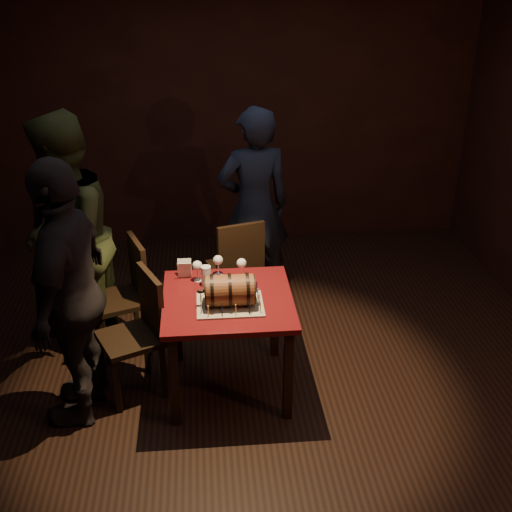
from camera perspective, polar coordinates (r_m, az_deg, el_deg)
name	(u,v)px	position (r m, az deg, el deg)	size (l,w,h in m)	color
room_shell	(252,200)	(4.36, -0.33, 5.02)	(5.04, 5.04, 2.80)	black
pub_table	(228,312)	(4.51, -2.50, -4.97)	(0.90, 0.90, 0.75)	#4B0C11
cake_board	(230,305)	(4.37, -2.33, -4.35)	(0.45, 0.35, 0.01)	#A59785
barrel_cake	(230,290)	(4.31, -2.36, -3.06)	(0.39, 0.23, 0.23)	brown
birthday_candles	(230,299)	(4.34, -2.33, -3.82)	(0.40, 0.30, 0.09)	#F3E791
wine_glass_left	(197,266)	(4.64, -5.24, -0.94)	(0.07, 0.07, 0.16)	silver
wine_glass_mid	(218,261)	(4.71, -3.39, -0.44)	(0.07, 0.07, 0.16)	silver
wine_glass_right	(242,264)	(4.65, -1.30, -0.72)	(0.07, 0.07, 0.16)	silver
pint_of_ale	(206,276)	(4.59, -4.45, -1.82)	(0.07, 0.07, 0.15)	silver
menu_card	(184,269)	(4.72, -6.38, -1.18)	(0.10, 0.05, 0.13)	white
chair_back	(237,265)	(5.41, -1.66, -0.77)	(0.50, 0.50, 0.93)	black
chair_left_rear	(127,290)	(5.12, -11.36, -2.98)	(0.51, 0.51, 0.93)	black
chair_left_front	(140,327)	(4.63, -10.29, -6.25)	(0.53, 0.53, 0.93)	black
person_back	(254,207)	(5.60, -0.19, 4.35)	(0.65, 0.43, 1.78)	#181E31
person_left_rear	(66,240)	(5.02, -16.55, 1.39)	(0.93, 0.73, 1.92)	#343C1E
person_left_front	(71,294)	(4.31, -16.16, -3.30)	(1.08, 0.45, 1.85)	black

